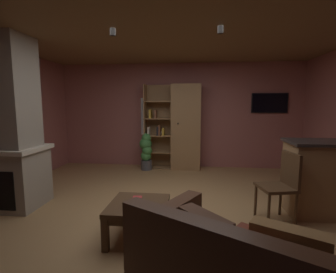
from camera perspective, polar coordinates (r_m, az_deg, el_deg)
floor at (r=3.74m, az=-0.71°, el=-17.15°), size 5.81×5.59×0.02m
wall_back at (r=6.22m, az=2.47°, el=4.72°), size 5.93×0.06×2.51m
ceiling at (r=3.54m, az=-0.78°, el=23.38°), size 5.81×5.59×0.02m
window_pane_back at (r=6.26m, az=-3.44°, el=4.54°), size 0.60×0.01×0.91m
stone_fireplace at (r=4.41m, az=-32.72°, el=0.84°), size 1.01×0.78×2.51m
bookshelf_cabinet at (r=5.96m, az=3.17°, el=2.06°), size 1.32×0.41×2.00m
coffee_table at (r=3.03m, az=-6.71°, el=-16.20°), size 0.65×0.69×0.42m
table_book_0 at (r=2.94m, az=-6.63°, el=-14.88°), size 0.14×0.11×0.03m
table_book_1 at (r=3.02m, az=-6.98°, el=-13.69°), size 0.11×0.12×0.03m
dining_chair at (r=3.65m, az=24.36°, el=-9.40°), size 0.50×0.50×0.92m
potted_floor_plant at (r=5.95m, az=-4.95°, el=-3.14°), size 0.30×0.30×0.86m
wall_mounted_tv at (r=6.37m, az=21.96°, el=7.03°), size 0.81×0.06×0.46m
track_light_spot_0 at (r=4.20m, az=-31.06°, el=18.66°), size 0.07×0.07×0.09m
track_light_spot_1 at (r=3.49m, az=-12.36°, el=22.06°), size 0.07×0.07×0.09m
track_light_spot_2 at (r=3.39m, az=11.77°, el=22.55°), size 0.07×0.07×0.09m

